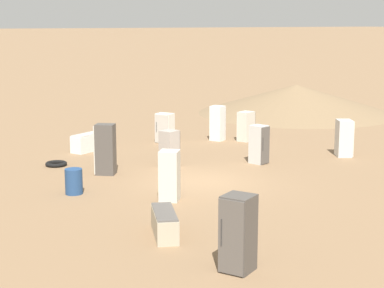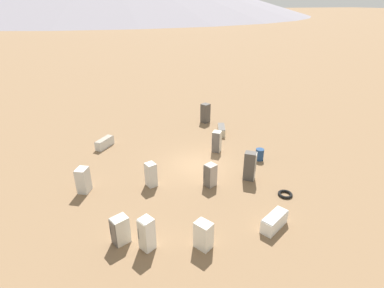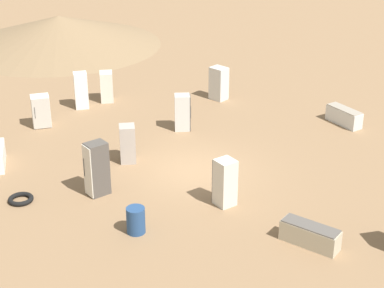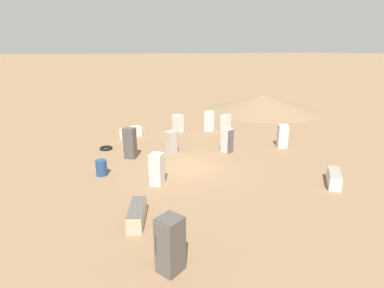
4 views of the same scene
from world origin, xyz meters
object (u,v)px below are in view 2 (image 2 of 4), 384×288
at_px(discarded_fridge_6, 205,113).
at_px(discarded_fridge_8, 147,234).
at_px(discarded_fridge_0, 83,180).
at_px(scrap_tire, 285,194).
at_px(discarded_fridge_2, 120,230).
at_px(discarded_fridge_9, 204,235).
at_px(discarded_fridge_5, 151,175).
at_px(discarded_fridge_4, 221,130).
at_px(discarded_fridge_11, 210,175).
at_px(rusty_barrel, 260,154).
at_px(discarded_fridge_3, 217,142).
at_px(discarded_fridge_10, 105,143).
at_px(discarded_fridge_1, 274,221).
at_px(discarded_fridge_7, 250,166).

distance_m(discarded_fridge_6, discarded_fridge_8, 16.77).
xyz_separation_m(discarded_fridge_0, scrap_tire, (-4.31, -11.45, -0.71)).
xyz_separation_m(discarded_fridge_2, discarded_fridge_9, (-1.55, -3.66, -0.01)).
distance_m(discarded_fridge_5, discarded_fridge_9, 6.13).
height_order(discarded_fridge_4, scrap_tire, discarded_fridge_4).
height_order(discarded_fridge_9, discarded_fridge_11, discarded_fridge_11).
bearing_deg(rusty_barrel, discarded_fridge_4, 7.65).
distance_m(discarded_fridge_3, discarded_fridge_10, 8.93).
distance_m(discarded_fridge_2, discarded_fridge_5, 5.04).
height_order(discarded_fridge_2, discarded_fridge_5, discarded_fridge_5).
bearing_deg(rusty_barrel, scrap_tire, 169.80).
xyz_separation_m(discarded_fridge_8, discarded_fridge_11, (4.06, -4.78, -0.11)).
height_order(discarded_fridge_1, discarded_fridge_10, discarded_fridge_1).
relative_size(discarded_fridge_5, discarded_fridge_8, 0.93).
relative_size(discarded_fridge_1, discarded_fridge_3, 1.09).
bearing_deg(discarded_fridge_2, discarded_fridge_4, -65.87).
bearing_deg(discarded_fridge_3, discarded_fridge_5, 68.05).
distance_m(discarded_fridge_5, scrap_tire, 8.30).
bearing_deg(discarded_fridge_1, discarded_fridge_7, 139.19).
bearing_deg(discarded_fridge_3, discarded_fridge_10, 16.33).
height_order(discarded_fridge_0, discarded_fridge_7, discarded_fridge_7).
bearing_deg(discarded_fridge_2, discarded_fridge_9, -135.82).
relative_size(discarded_fridge_7, scrap_tire, 2.24).
bearing_deg(discarded_fridge_8, discarded_fridge_6, -58.75).
bearing_deg(discarded_fridge_8, rusty_barrel, -85.95).
height_order(discarded_fridge_10, rusty_barrel, rusty_barrel).
relative_size(discarded_fridge_3, discarded_fridge_4, 0.87).
bearing_deg(discarded_fridge_0, discarded_fridge_7, -72.95).
height_order(discarded_fridge_2, discarded_fridge_4, discarded_fridge_2).
bearing_deg(discarded_fridge_3, discarded_fridge_4, -80.18).
xyz_separation_m(discarded_fridge_7, discarded_fridge_9, (-4.70, 4.95, -0.26)).
xyz_separation_m(discarded_fridge_4, discarded_fridge_6, (3.09, 0.34, 0.57)).
xyz_separation_m(discarded_fridge_1, discarded_fridge_2, (1.45, 7.58, 0.33)).
bearing_deg(discarded_fridge_5, discarded_fridge_1, -66.45).
relative_size(discarded_fridge_2, scrap_tire, 1.66).
xyz_separation_m(discarded_fridge_7, rusty_barrel, (2.12, -2.00, -0.54)).
relative_size(discarded_fridge_7, discarded_fridge_11, 1.30).
bearing_deg(discarded_fridge_0, discarded_fridge_10, 12.92).
height_order(scrap_tire, rusty_barrel, rusty_barrel).
height_order(discarded_fridge_0, discarded_fridge_9, discarded_fridge_0).
xyz_separation_m(discarded_fridge_5, discarded_fridge_8, (-5.24, 1.25, 0.06)).
xyz_separation_m(discarded_fridge_0, discarded_fridge_11, (-1.84, -7.55, -0.05)).
bearing_deg(discarded_fridge_2, discarded_fridge_3, -70.00).
relative_size(discarded_fridge_9, scrap_tire, 1.63).
relative_size(discarded_fridge_9, discarded_fridge_11, 0.95).
bearing_deg(discarded_fridge_6, discarded_fridge_5, -66.65).
bearing_deg(discarded_fridge_9, discarded_fridge_6, 127.36).
bearing_deg(discarded_fridge_5, discarded_fridge_4, 21.56).
xyz_separation_m(discarded_fridge_11, rusty_barrel, (2.01, -4.70, -0.31)).
bearing_deg(discarded_fridge_9, discarded_fridge_10, 164.83).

